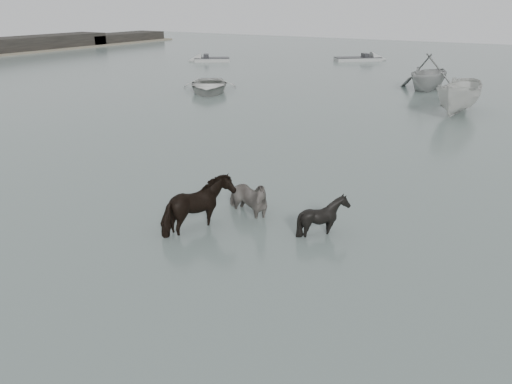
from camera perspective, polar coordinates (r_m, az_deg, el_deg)
ground at (r=13.36m, az=0.74°, el=-4.74°), size 140.00×140.00×0.00m
pony_pinto at (r=14.20m, az=-1.11°, el=0.27°), size 2.00×1.31×1.55m
pony_dark at (r=13.26m, az=-6.51°, el=-1.02°), size 1.66×1.88×1.72m
pony_black at (r=13.21m, az=7.75°, el=-2.14°), size 1.30×1.18×1.31m
rowboat_lead at (r=34.57m, az=-5.48°, el=12.21°), size 5.96×6.42×1.08m
rowboat_trail at (r=37.03m, az=19.23°, el=12.96°), size 5.06×5.61×2.61m
boat_small at (r=29.62m, az=22.26°, el=10.16°), size 2.25×5.21×1.97m
skiff_outer at (r=52.33m, az=-5.06°, el=15.04°), size 4.89×4.08×0.75m
skiff_far at (r=53.65m, az=11.56°, el=14.86°), size 5.94×5.38×0.75m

